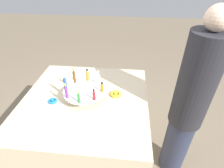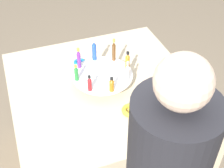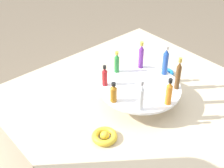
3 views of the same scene
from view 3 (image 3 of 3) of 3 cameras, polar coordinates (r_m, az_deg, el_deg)
name	(u,v)px [view 3 (image 3 of 3)]	position (r m, az deg, el deg)	size (l,w,h in m)	color
party_table	(136,159)	(1.69, 4.32, -13.60)	(1.09, 1.09, 0.77)	beige
display_stand	(140,91)	(1.38, 5.15, -1.20)	(0.36, 0.36, 0.09)	white
bottle_purple	(141,56)	(1.46, 5.35, 5.13)	(0.02, 0.02, 0.14)	#702D93
bottle_green	(117,63)	(1.43, 0.90, 3.93)	(0.02, 0.02, 0.11)	#288438
bottle_red	(105,76)	(1.34, -1.34, 1.42)	(0.02, 0.02, 0.10)	#B21E23
bottle_amber	(113,93)	(1.25, 0.26, -1.62)	(0.03, 0.03, 0.09)	#AD6B19
bottle_clear	(141,97)	(1.20, 5.33, -2.36)	(0.02, 0.02, 0.14)	silver
bottle_orange	(169,93)	(1.25, 10.35, -1.57)	(0.03, 0.03, 0.12)	orange
bottle_brown	(178,75)	(1.34, 12.02, 1.66)	(0.02, 0.02, 0.15)	brown
bottle_blue	(166,61)	(1.43, 9.78, 4.14)	(0.03, 0.03, 0.15)	#234CAD
ribbon_bow_blue	(166,73)	(1.62, 9.86, 2.08)	(0.08, 0.08, 0.03)	blue
ribbon_bow_gold	(105,136)	(1.24, -1.37, -9.53)	(0.10, 0.10, 0.04)	gold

